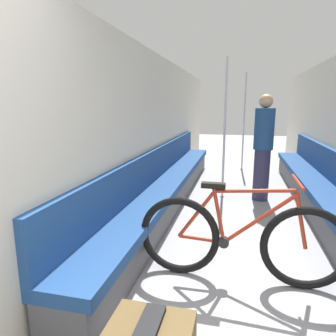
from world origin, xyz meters
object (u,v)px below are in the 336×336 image
bicycle (239,240)px  passenger_standing (263,147)px  grab_pole_far (244,123)px  bench_seat_row_left (168,186)px  bench_seat_row_right (324,196)px  grab_pole_near (225,132)px

bicycle → passenger_standing: passenger_standing is taller
bicycle → passenger_standing: size_ratio=1.06×
bicycle → grab_pole_far: grab_pole_far is taller
passenger_standing → bench_seat_row_left: bearing=99.8°
bicycle → passenger_standing: bearing=92.6°
bench_seat_row_right → bicycle: size_ratio=3.36×
bicycle → grab_pole_far: bearing=99.7°
bicycle → grab_pole_near: (-0.27, 2.42, 0.71)m
grab_pole_near → bench_seat_row_left: bearing=-145.2°
grab_pole_near → passenger_standing: (0.60, -0.00, -0.22)m
bench_seat_row_right → passenger_standing: bearing=145.2°
bench_seat_row_left → passenger_standing: size_ratio=3.56×
bench_seat_row_right → bicycle: bicycle is taller
bench_seat_row_left → grab_pole_far: size_ratio=2.66×
bench_seat_row_left → bench_seat_row_right: size_ratio=1.00×
bench_seat_row_right → grab_pole_near: bearing=158.3°
bench_seat_row_left → grab_pole_near: size_ratio=2.66×
grab_pole_far → passenger_standing: 2.34m
bench_seat_row_right → passenger_standing: passenger_standing is taller
passenger_standing → bench_seat_row_right: bearing=-136.5°
bench_seat_row_left → bicycle: 2.16m
passenger_standing → grab_pole_far: bearing=-4.8°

